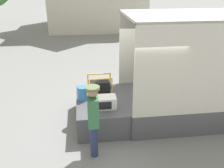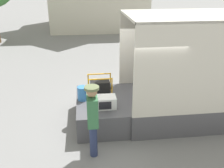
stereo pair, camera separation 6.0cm
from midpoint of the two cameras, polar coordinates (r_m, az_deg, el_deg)
The scene contains 6 objects.
ground_plane at distance 7.61m, azimuth 3.06°, elevation -7.96°, with size 160.00×160.00×0.00m, color gray.
tailgate_deck at distance 7.36m, azimuth -2.29°, elevation -5.96°, with size 1.40×2.15×0.70m, color #4C4C51.
microwave at distance 6.69m, azimuth -1.05°, elevation -4.14°, with size 0.51×0.40×0.32m.
portable_generator at distance 7.45m, azimuth -2.40°, elevation -0.69°, with size 0.71×0.45×0.57m.
orange_bucket at distance 7.13m, azimuth -6.48°, elevation -2.13°, with size 0.30×0.30×0.40m.
worker_person at distance 5.62m, azimuth -4.16°, elevation -7.02°, with size 0.32×0.44×1.80m.
Camera 2 is at (-1.14, -6.40, 3.95)m, focal length 40.00 mm.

